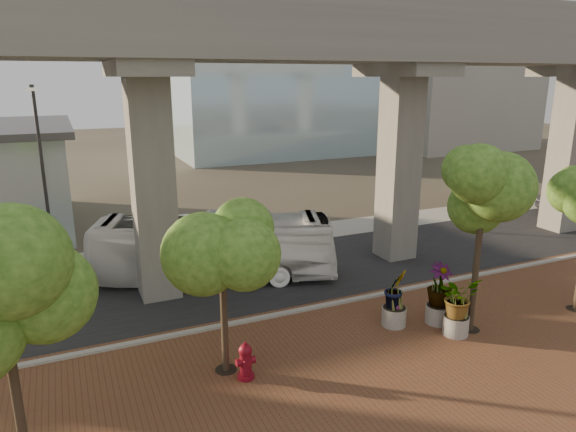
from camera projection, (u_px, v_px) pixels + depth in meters
name	position (u px, v px, depth m)	size (l,w,h in m)	color
ground	(307.00, 289.00, 22.51)	(160.00, 160.00, 0.00)	#3D372C
brick_plaza	(424.00, 385.00, 15.45)	(70.00, 13.00, 0.06)	brown
asphalt_road	(288.00, 273.00, 24.27)	(90.00, 8.00, 0.04)	black
curb_strip	(329.00, 305.00, 20.73)	(70.00, 0.25, 0.16)	#9A978F
far_sidewalk	(249.00, 240.00, 29.11)	(90.00, 3.00, 0.06)	#9A978F
transit_viaduct	(288.00, 117.00, 22.36)	(72.00, 5.60, 12.40)	gray
midrise_block	(450.00, 53.00, 66.01)	(18.00, 16.00, 24.00)	#9A968B
transit_bus	(214.00, 249.00, 23.12)	(2.55, 10.88, 3.03)	white
parked_car	(576.00, 202.00, 34.66)	(1.68, 4.84, 1.59)	black
fire_hydrant	(246.00, 361.00, 15.62)	(0.60, 0.54, 1.20)	maroon
planter_front	(458.00, 300.00, 18.09)	(2.01, 2.01, 2.21)	gray
planter_right	(440.00, 288.00, 18.95)	(2.17, 2.17, 2.32)	#AAA399
planter_left	(395.00, 291.00, 18.78)	(2.01, 2.01, 2.21)	gray
street_tree_far_west	(1.00, 296.00, 10.85)	(3.72, 3.72, 6.18)	#453927
street_tree_near_west	(222.00, 246.00, 15.12)	(3.66, 3.66, 5.81)	#453927
street_tree_near_east	(483.00, 197.00, 17.48)	(3.83, 3.83, 6.74)	#453927
streetlamp_west	(42.00, 167.00, 23.21)	(0.43, 1.25, 8.64)	#28292D
streetlamp_east	(398.00, 152.00, 30.38)	(0.40, 1.16, 7.99)	#2A2B2F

